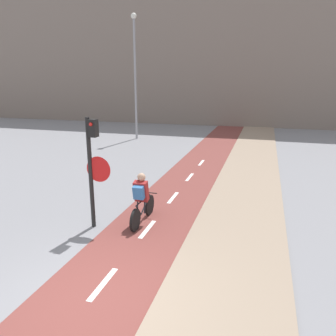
# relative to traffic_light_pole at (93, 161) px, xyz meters

# --- Properties ---
(ground_plane) EXTENTS (120.00, 120.00, 0.00)m
(ground_plane) POSITION_rel_traffic_light_pole_xyz_m (1.38, -2.80, -1.83)
(ground_plane) COLOR gray
(bike_lane) EXTENTS (2.20, 60.00, 0.02)m
(bike_lane) POSITION_rel_traffic_light_pole_xyz_m (1.38, -2.79, -1.82)
(bike_lane) COLOR brown
(bike_lane) RESTS_ON ground_plane
(sidewalk_strip) EXTENTS (2.40, 60.00, 0.05)m
(sidewalk_strip) POSITION_rel_traffic_light_pole_xyz_m (3.68, -2.80, -1.80)
(sidewalk_strip) COLOR gray
(sidewalk_strip) RESTS_ON ground_plane
(building_row_background) EXTENTS (60.00, 5.20, 12.37)m
(building_row_background) POSITION_rel_traffic_light_pole_xyz_m (1.38, 23.57, 4.37)
(building_row_background) COLOR slate
(building_row_background) RESTS_ON ground_plane
(traffic_light_pole) EXTENTS (0.67, 0.25, 2.94)m
(traffic_light_pole) POSITION_rel_traffic_light_pole_xyz_m (0.00, 0.00, 0.00)
(traffic_light_pole) COLOR black
(traffic_light_pole) RESTS_ON ground_plane
(street_lamp_far) EXTENTS (0.36, 0.36, 7.84)m
(street_lamp_far) POSITION_rel_traffic_light_pole_xyz_m (-4.12, 13.21, 2.88)
(street_lamp_far) COLOR gray
(street_lamp_far) RESTS_ON ground_plane
(cyclist_near) EXTENTS (0.46, 1.72, 1.44)m
(cyclist_near) POSITION_rel_traffic_light_pole_xyz_m (1.10, 0.54, -1.13)
(cyclist_near) COLOR black
(cyclist_near) RESTS_ON ground_plane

